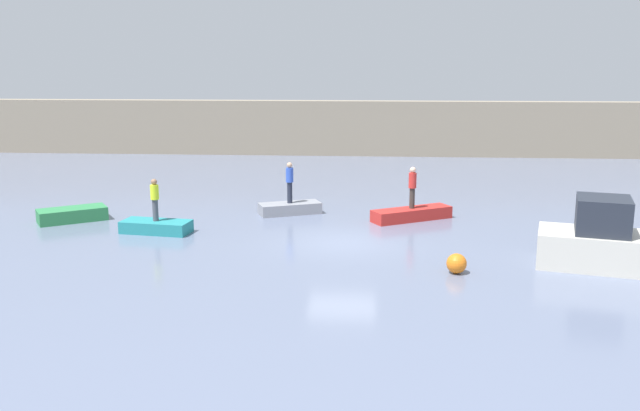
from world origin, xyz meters
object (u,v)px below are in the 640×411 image
at_px(rowboat_teal, 156,227).
at_px(rowboat_green, 72,215).
at_px(person_red_shirt, 412,185).
at_px(motorboat, 622,245).
at_px(rowboat_red, 412,214).
at_px(rowboat_grey, 290,208).
at_px(mooring_buoy, 457,263).
at_px(person_blue_shirt, 290,180).
at_px(person_hiviz_shirt, 155,198).

bearing_deg(rowboat_teal, rowboat_green, 166.33).
bearing_deg(person_red_shirt, rowboat_green, -175.03).
height_order(motorboat, rowboat_red, motorboat).
height_order(rowboat_green, rowboat_grey, rowboat_green).
distance_m(motorboat, mooring_buoy, 5.35).
distance_m(motorboat, rowboat_red, 8.93).
relative_size(rowboat_green, person_red_shirt, 1.55).
bearing_deg(rowboat_green, rowboat_grey, -20.73).
bearing_deg(rowboat_red, person_red_shirt, 59.99).
relative_size(motorboat, person_red_shirt, 3.31).
relative_size(person_blue_shirt, person_hiviz_shirt, 1.08).
xyz_separation_m(motorboat, rowboat_red, (-6.24, 6.36, -0.55)).
xyz_separation_m(rowboat_green, person_blue_shirt, (8.80, 2.02, 1.19)).
distance_m(motorboat, rowboat_grey, 13.49).
distance_m(rowboat_red, mooring_buoy, 7.27).
bearing_deg(rowboat_red, rowboat_green, 154.96).
bearing_deg(motorboat, person_hiviz_shirt, 167.74).
relative_size(rowboat_green, rowboat_grey, 1.02).
bearing_deg(mooring_buoy, person_blue_shirt, 127.59).
relative_size(rowboat_teal, rowboat_grey, 1.00).
relative_size(rowboat_green, rowboat_red, 0.77).
xyz_separation_m(motorboat, rowboat_green, (-20.22, 5.15, -0.52)).
relative_size(rowboat_teal, mooring_buoy, 4.15).
bearing_deg(person_red_shirt, rowboat_red, -90.00).
bearing_deg(mooring_buoy, person_hiviz_shirt, 158.25).
bearing_deg(mooring_buoy, rowboat_grey, 127.59).
height_order(rowboat_teal, person_red_shirt, person_red_shirt).
height_order(motorboat, rowboat_teal, motorboat).
xyz_separation_m(rowboat_teal, person_red_shirt, (9.95, 2.85, 1.24)).
height_order(rowboat_teal, person_blue_shirt, person_blue_shirt).
xyz_separation_m(person_hiviz_shirt, mooring_buoy, (10.92, -4.36, -1.06)).
bearing_deg(person_blue_shirt, person_red_shirt, -8.75).
relative_size(rowboat_grey, person_red_shirt, 1.51).
bearing_deg(rowboat_green, mooring_buoy, -55.44).
height_order(motorboat, person_blue_shirt, motorboat).
bearing_deg(person_hiviz_shirt, motorboat, -12.26).
height_order(person_blue_shirt, mooring_buoy, person_blue_shirt).
xyz_separation_m(person_red_shirt, person_hiviz_shirt, (-9.95, -2.85, -0.09)).
bearing_deg(rowboat_red, motorboat, -75.59).
relative_size(person_red_shirt, person_hiviz_shirt, 1.06).
bearing_deg(person_red_shirt, rowboat_teal, -164.02).
relative_size(motorboat, rowboat_green, 2.14).
distance_m(rowboat_red, person_red_shirt, 1.22).
height_order(person_red_shirt, person_hiviz_shirt, person_red_shirt).
relative_size(person_blue_shirt, person_red_shirt, 1.02).
bearing_deg(person_hiviz_shirt, rowboat_grey, 37.44).
bearing_deg(person_hiviz_shirt, person_blue_shirt, 37.44).
xyz_separation_m(rowboat_grey, mooring_buoy, (6.16, -8.00, 0.08)).
relative_size(motorboat, rowboat_teal, 2.18).
bearing_deg(rowboat_teal, rowboat_red, 24.27).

